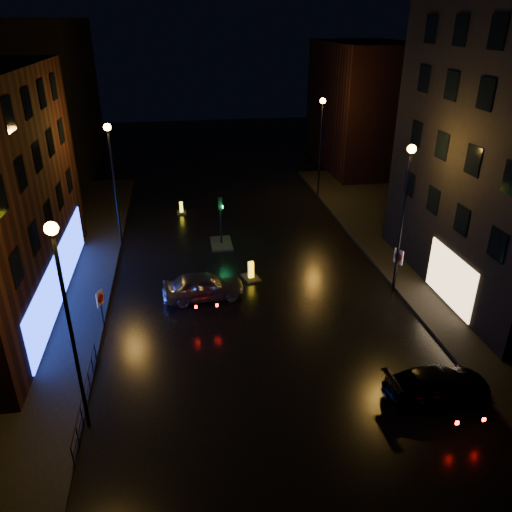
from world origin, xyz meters
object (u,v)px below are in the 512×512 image
at_px(silver_hatchback, 203,286).
at_px(bollard_near, 251,275).
at_px(bollard_far, 181,211).
at_px(road_sign_left, 101,302).
at_px(traffic_signal, 221,238).
at_px(road_sign_right, 398,260).
at_px(dark_sedan, 438,384).

height_order(silver_hatchback, bollard_near, silver_hatchback).
xyz_separation_m(bollard_far, road_sign_left, (-4.14, -16.16, 1.53)).
xyz_separation_m(traffic_signal, road_sign_left, (-6.70, -9.64, 1.23)).
relative_size(traffic_signal, bollard_far, 3.21).
bearing_deg(road_sign_right, traffic_signal, -64.76).
bearing_deg(road_sign_left, road_sign_right, 30.01).
bearing_deg(silver_hatchback, road_sign_left, 112.93).
height_order(road_sign_left, road_sign_right, road_sign_right).
bearing_deg(road_sign_right, road_sign_left, -17.49).
bearing_deg(bollard_far, road_sign_left, -104.07).
distance_m(traffic_signal, road_sign_right, 12.18).
height_order(dark_sedan, bollard_far, dark_sedan).
bearing_deg(bollard_far, silver_hatchback, -85.86).
distance_m(silver_hatchback, bollard_far, 13.63).
bearing_deg(silver_hatchback, bollard_near, -61.91).
bearing_deg(silver_hatchback, bollard_far, -0.16).
distance_m(bollard_near, road_sign_left, 9.22).
relative_size(bollard_near, bollard_far, 1.34).
bearing_deg(dark_sedan, silver_hatchback, 40.16).
bearing_deg(road_sign_right, silver_hatchback, -28.27).
xyz_separation_m(dark_sedan, bollard_far, (-9.80, 23.08, -0.44)).
height_order(traffic_signal, road_sign_right, traffic_signal).
height_order(silver_hatchback, bollard_far, silver_hatchback).
bearing_deg(road_sign_right, dark_sedan, 54.34).
relative_size(silver_hatchback, road_sign_right, 1.72).
relative_size(traffic_signal, silver_hatchback, 0.78).
bearing_deg(bollard_near, road_sign_left, -165.19).
xyz_separation_m(traffic_signal, dark_sedan, (7.25, -16.57, 0.14)).
xyz_separation_m(silver_hatchback, bollard_far, (-0.91, 13.59, -0.55)).
xyz_separation_m(dark_sedan, bollard_near, (-5.98, 11.31, -0.40)).
height_order(dark_sedan, bollard_near, dark_sedan).
distance_m(traffic_signal, bollard_near, 5.41).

